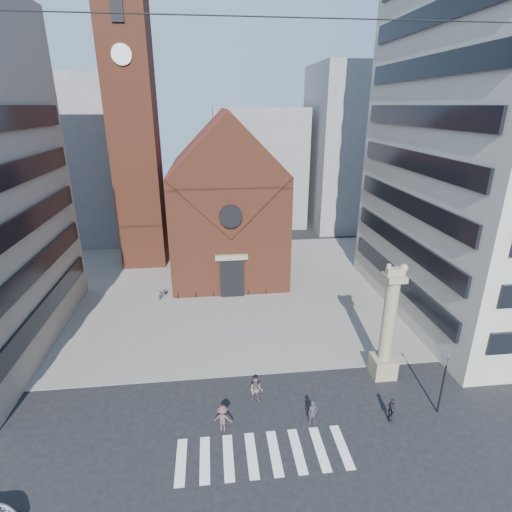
# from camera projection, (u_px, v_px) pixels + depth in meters

# --- Properties ---
(ground) EXTENTS (120.00, 120.00, 0.00)m
(ground) POSITION_uv_depth(u_px,v_px,m) (248.00, 416.00, 25.05)
(ground) COLOR black
(ground) RESTS_ON ground
(piazza) EXTENTS (46.00, 30.00, 0.05)m
(piazza) POSITION_uv_depth(u_px,v_px,m) (231.00, 287.00, 42.70)
(piazza) COLOR gray
(piazza) RESTS_ON ground
(zebra_crossing) EXTENTS (10.20, 3.20, 0.01)m
(zebra_crossing) POSITION_uv_depth(u_px,v_px,m) (263.00, 454.00, 22.32)
(zebra_crossing) COLOR white
(zebra_crossing) RESTS_ON ground
(church) EXTENTS (12.00, 16.65, 18.00)m
(church) POSITION_uv_depth(u_px,v_px,m) (227.00, 202.00, 45.49)
(church) COLOR brown
(church) RESTS_ON ground
(campanile) EXTENTS (5.50, 5.50, 31.20)m
(campanile) POSITION_uv_depth(u_px,v_px,m) (134.00, 130.00, 44.42)
(campanile) COLOR brown
(campanile) RESTS_ON ground
(bg_block_left) EXTENTS (16.00, 14.00, 22.00)m
(bg_block_left) POSITION_uv_depth(u_px,v_px,m) (79.00, 160.00, 56.19)
(bg_block_left) COLOR gray
(bg_block_left) RESTS_ON ground
(bg_block_mid) EXTENTS (14.00, 12.00, 18.00)m
(bg_block_mid) POSITION_uv_depth(u_px,v_px,m) (258.00, 167.00, 64.32)
(bg_block_mid) COLOR gray
(bg_block_mid) RESTS_ON ground
(bg_block_right) EXTENTS (16.00, 14.00, 24.00)m
(bg_block_right) POSITION_uv_depth(u_px,v_px,m) (362.00, 148.00, 62.17)
(bg_block_right) COLOR gray
(bg_block_right) RESTS_ON ground
(lion_column) EXTENTS (1.63, 1.60, 8.68)m
(lion_column) POSITION_uv_depth(u_px,v_px,m) (387.00, 333.00, 27.69)
(lion_column) COLOR gray
(lion_column) RESTS_ON ground
(traffic_light) EXTENTS (0.13, 0.16, 4.30)m
(traffic_light) POSITION_uv_depth(u_px,v_px,m) (443.00, 382.00, 24.60)
(traffic_light) COLOR black
(traffic_light) RESTS_ON ground
(pedestrian_0) EXTENTS (0.60, 0.40, 1.64)m
(pedestrian_0) POSITION_uv_depth(u_px,v_px,m) (313.00, 413.00, 24.18)
(pedestrian_0) COLOR #322A3B
(pedestrian_0) RESTS_ON ground
(pedestrian_1) EXTENTS (1.09, 0.98, 1.84)m
(pedestrian_1) POSITION_uv_depth(u_px,v_px,m) (256.00, 390.00, 25.94)
(pedestrian_1) COLOR #645350
(pedestrian_1) RESTS_ON ground
(pedestrian_2) EXTENTS (0.56, 1.02, 1.65)m
(pedestrian_2) POSITION_uv_depth(u_px,v_px,m) (391.00, 411.00, 24.34)
(pedestrian_2) COLOR #25242C
(pedestrian_2) RESTS_ON ground
(pedestrian_3) EXTENTS (1.26, 0.90, 1.76)m
(pedestrian_3) POSITION_uv_depth(u_px,v_px,m) (223.00, 418.00, 23.69)
(pedestrian_3) COLOR #4F3635
(pedestrian_3) RESTS_ON ground
(scooter_0) EXTENTS (1.21, 1.78, 0.89)m
(scooter_0) POSITION_uv_depth(u_px,v_px,m) (163.00, 293.00, 40.41)
(scooter_0) COLOR black
(scooter_0) RESTS_ON piazza
(scooter_1) EXTENTS (1.08, 1.68, 0.98)m
(scooter_1) POSITION_uv_depth(u_px,v_px,m) (181.00, 291.00, 40.58)
(scooter_1) COLOR black
(scooter_1) RESTS_ON piazza
(scooter_2) EXTENTS (1.21, 1.78, 0.89)m
(scooter_2) POSITION_uv_depth(u_px,v_px,m) (199.00, 291.00, 40.79)
(scooter_2) COLOR black
(scooter_2) RESTS_ON piazza
(scooter_3) EXTENTS (1.08, 1.68, 0.98)m
(scooter_3) POSITION_uv_depth(u_px,v_px,m) (216.00, 290.00, 40.96)
(scooter_3) COLOR black
(scooter_3) RESTS_ON piazza
(scooter_4) EXTENTS (1.21, 1.78, 0.89)m
(scooter_4) POSITION_uv_depth(u_px,v_px,m) (234.00, 289.00, 41.17)
(scooter_4) COLOR black
(scooter_4) RESTS_ON piazza
(scooter_5) EXTENTS (1.08, 1.68, 0.98)m
(scooter_5) POSITION_uv_depth(u_px,v_px,m) (251.00, 288.00, 41.35)
(scooter_5) COLOR black
(scooter_5) RESTS_ON piazza
(scooter_6) EXTENTS (1.21, 1.78, 0.89)m
(scooter_6) POSITION_uv_depth(u_px,v_px,m) (268.00, 288.00, 41.56)
(scooter_6) COLOR black
(scooter_6) RESTS_ON piazza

